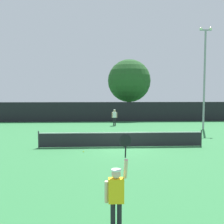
{
  "coord_description": "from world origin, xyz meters",
  "views": [
    {
      "loc": [
        -1.4,
        -16.72,
        3.52
      ],
      "look_at": [
        -0.3,
        5.94,
        1.82
      ],
      "focal_mm": 42.26,
      "sensor_mm": 36.0,
      "label": 1
    }
  ],
  "objects_px": {
    "tennis_ball": "(84,152)",
    "player_serving": "(117,191)",
    "light_pole": "(205,73)",
    "large_tree": "(129,81)",
    "player_receiving": "(114,116)",
    "parked_car_near": "(181,111)"
  },
  "relations": [
    {
      "from": "tennis_ball",
      "to": "player_serving",
      "type": "bearing_deg",
      "value": -81.53
    },
    {
      "from": "player_serving",
      "to": "light_pole",
      "type": "distance_m",
      "value": 20.93
    },
    {
      "from": "light_pole",
      "to": "large_tree",
      "type": "xyz_separation_m",
      "value": [
        -5.84,
        11.12,
        -0.31
      ]
    },
    {
      "from": "tennis_ball",
      "to": "large_tree",
      "type": "distance_m",
      "value": 21.42
    },
    {
      "from": "light_pole",
      "to": "large_tree",
      "type": "height_order",
      "value": "light_pole"
    },
    {
      "from": "player_receiving",
      "to": "parked_car_near",
      "type": "height_order",
      "value": "player_receiving"
    },
    {
      "from": "player_serving",
      "to": "tennis_ball",
      "type": "relative_size",
      "value": 36.66
    },
    {
      "from": "player_receiving",
      "to": "large_tree",
      "type": "distance_m",
      "value": 9.14
    },
    {
      "from": "player_receiving",
      "to": "light_pole",
      "type": "height_order",
      "value": "light_pole"
    },
    {
      "from": "tennis_ball",
      "to": "parked_car_near",
      "type": "xyz_separation_m",
      "value": [
        12.91,
        22.57,
        0.74
      ]
    },
    {
      "from": "tennis_ball",
      "to": "parked_car_near",
      "type": "height_order",
      "value": "parked_car_near"
    },
    {
      "from": "large_tree",
      "to": "parked_car_near",
      "type": "height_order",
      "value": "large_tree"
    },
    {
      "from": "tennis_ball",
      "to": "light_pole",
      "type": "bearing_deg",
      "value": 40.05
    },
    {
      "from": "tennis_ball",
      "to": "player_receiving",
      "type": "bearing_deg",
      "value": 78.37
    },
    {
      "from": "player_receiving",
      "to": "tennis_ball",
      "type": "relative_size",
      "value": 24.9
    },
    {
      "from": "player_receiving",
      "to": "light_pole",
      "type": "xyz_separation_m",
      "value": [
        8.28,
        -3.27,
        4.31
      ]
    },
    {
      "from": "player_serving",
      "to": "large_tree",
      "type": "height_order",
      "value": "large_tree"
    },
    {
      "from": "player_receiving",
      "to": "tennis_ball",
      "type": "xyz_separation_m",
      "value": [
        -2.55,
        -12.37,
        -1.01
      ]
    },
    {
      "from": "player_serving",
      "to": "player_receiving",
      "type": "xyz_separation_m",
      "value": [
        1.2,
        21.44,
        -0.05
      ]
    },
    {
      "from": "player_receiving",
      "to": "light_pole",
      "type": "distance_m",
      "value": 9.89
    },
    {
      "from": "player_receiving",
      "to": "parked_car_near",
      "type": "bearing_deg",
      "value": -135.47
    },
    {
      "from": "player_serving",
      "to": "parked_car_near",
      "type": "relative_size",
      "value": 0.59
    }
  ]
}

